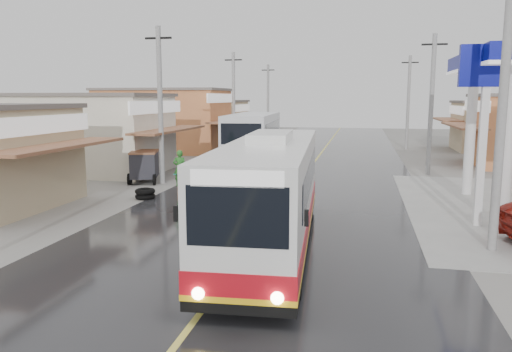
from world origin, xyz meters
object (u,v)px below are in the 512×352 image
object	(u,v)px
tyre_stack	(145,194)
coach_bus	(271,193)
second_bus	(253,137)
tricycle_near	(144,164)
cyclist	(181,179)

from	to	relation	value
tyre_stack	coach_bus	bearing A→B (deg)	-41.28
second_bus	tricycle_near	distance (m)	9.66
tricycle_near	tyre_stack	size ratio (longest dim) A/B	2.62
second_bus	cyclist	size ratio (longest dim) A/B	4.96
coach_bus	tricycle_near	bearing A→B (deg)	127.21
second_bus	cyclist	distance (m)	11.42
cyclist	tricycle_near	world-z (taller)	cyclist
coach_bus	second_bus	world-z (taller)	coach_bus
tyre_stack	cyclist	bearing A→B (deg)	52.13
cyclist	coach_bus	bearing A→B (deg)	-67.81
coach_bus	second_bus	distance (m)	19.28
coach_bus	tricycle_near	distance (m)	13.17
tricycle_near	cyclist	bearing A→B (deg)	-57.12
coach_bus	tyre_stack	world-z (taller)	coach_bus
second_bus	tricycle_near	world-z (taller)	second_bus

